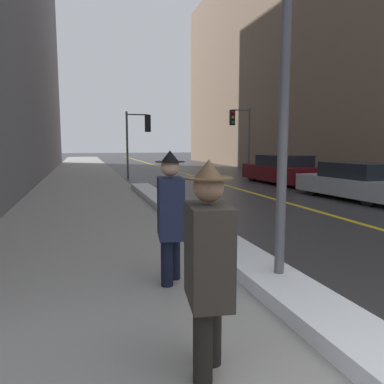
{
  "coord_description": "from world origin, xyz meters",
  "views": [
    {
      "loc": [
        -2.04,
        -1.59,
        1.79
      ],
      "look_at": [
        -0.4,
        4.0,
        1.05
      ],
      "focal_mm": 35.0,
      "sensor_mm": 36.0,
      "label": 1
    }
  ],
  "objects_px": {
    "traffic_light_far": "(239,126)",
    "pedestrian_in_fedora": "(208,260)",
    "traffic_light_near": "(140,131)",
    "parked_car_maroon": "(283,170)",
    "fire_hydrant": "(178,204)",
    "lamp_post": "(285,59)",
    "pedestrian_nearside": "(170,212)",
    "parked_car_silver": "(357,182)"
  },
  "relations": [
    {
      "from": "traffic_light_near",
      "to": "parked_car_maroon",
      "type": "distance_m",
      "value": 7.73
    },
    {
      "from": "traffic_light_far",
      "to": "pedestrian_nearside",
      "type": "bearing_deg",
      "value": 66.64
    },
    {
      "from": "traffic_light_far",
      "to": "parked_car_maroon",
      "type": "xyz_separation_m",
      "value": [
        -0.28,
        -5.73,
        -2.27
      ]
    },
    {
      "from": "parked_car_maroon",
      "to": "fire_hydrant",
      "type": "height_order",
      "value": "parked_car_maroon"
    },
    {
      "from": "traffic_light_near",
      "to": "parked_car_maroon",
      "type": "bearing_deg",
      "value": -36.24
    },
    {
      "from": "traffic_light_near",
      "to": "pedestrian_nearside",
      "type": "distance_m",
      "value": 15.64
    },
    {
      "from": "fire_hydrant",
      "to": "parked_car_maroon",
      "type": "bearing_deg",
      "value": 44.86
    },
    {
      "from": "traffic_light_near",
      "to": "pedestrian_in_fedora",
      "type": "height_order",
      "value": "traffic_light_near"
    },
    {
      "from": "traffic_light_near",
      "to": "pedestrian_in_fedora",
      "type": "distance_m",
      "value": 17.61
    },
    {
      "from": "parked_car_maroon",
      "to": "traffic_light_far",
      "type": "bearing_deg",
      "value": -5.81
    },
    {
      "from": "lamp_post",
      "to": "fire_hydrant",
      "type": "xyz_separation_m",
      "value": [
        -0.12,
        4.68,
        -2.44
      ]
    },
    {
      "from": "pedestrian_in_fedora",
      "to": "pedestrian_nearside",
      "type": "relative_size",
      "value": 0.98
    },
    {
      "from": "lamp_post",
      "to": "traffic_light_near",
      "type": "relative_size",
      "value": 1.32
    },
    {
      "from": "traffic_light_near",
      "to": "fire_hydrant",
      "type": "height_order",
      "value": "traffic_light_near"
    },
    {
      "from": "pedestrian_nearside",
      "to": "fire_hydrant",
      "type": "distance_m",
      "value": 4.35
    },
    {
      "from": "fire_hydrant",
      "to": "pedestrian_nearside",
      "type": "bearing_deg",
      "value": -105.54
    },
    {
      "from": "pedestrian_nearside",
      "to": "traffic_light_far",
      "type": "bearing_deg",
      "value": 161.66
    },
    {
      "from": "traffic_light_far",
      "to": "fire_hydrant",
      "type": "height_order",
      "value": "traffic_light_far"
    },
    {
      "from": "traffic_light_near",
      "to": "pedestrian_in_fedora",
      "type": "xyz_separation_m",
      "value": [
        -2.11,
        -17.41,
        -1.61
      ]
    },
    {
      "from": "lamp_post",
      "to": "traffic_light_far",
      "type": "distance_m",
      "value": 18.29
    },
    {
      "from": "pedestrian_nearside",
      "to": "traffic_light_near",
      "type": "bearing_deg",
      "value": -179.45
    },
    {
      "from": "parked_car_silver",
      "to": "parked_car_maroon",
      "type": "xyz_separation_m",
      "value": [
        0.16,
        5.1,
        0.05
      ]
    },
    {
      "from": "parked_car_silver",
      "to": "fire_hydrant",
      "type": "relative_size",
      "value": 6.08
    },
    {
      "from": "lamp_post",
      "to": "parked_car_maroon",
      "type": "bearing_deg",
      "value": 60.02
    },
    {
      "from": "parked_car_maroon",
      "to": "fire_hydrant",
      "type": "distance_m",
      "value": 9.33
    },
    {
      "from": "lamp_post",
      "to": "pedestrian_in_fedora",
      "type": "relative_size",
      "value": 2.75
    },
    {
      "from": "parked_car_silver",
      "to": "lamp_post",
      "type": "bearing_deg",
      "value": 129.61
    },
    {
      "from": "pedestrian_in_fedora",
      "to": "parked_car_silver",
      "type": "xyz_separation_m",
      "value": [
        7.77,
        7.61,
        -0.35
      ]
    },
    {
      "from": "lamp_post",
      "to": "pedestrian_in_fedora",
      "type": "bearing_deg",
      "value": -134.86
    },
    {
      "from": "traffic_light_near",
      "to": "traffic_light_far",
      "type": "bearing_deg",
      "value": 12.17
    },
    {
      "from": "lamp_post",
      "to": "traffic_light_far",
      "type": "xyz_separation_m",
      "value": [
        6.78,
        16.98,
        0.09
      ]
    },
    {
      "from": "parked_car_silver",
      "to": "parked_car_maroon",
      "type": "height_order",
      "value": "parked_car_maroon"
    },
    {
      "from": "parked_car_silver",
      "to": "fire_hydrant",
      "type": "height_order",
      "value": "parked_car_silver"
    },
    {
      "from": "lamp_post",
      "to": "parked_car_silver",
      "type": "height_order",
      "value": "lamp_post"
    },
    {
      "from": "lamp_post",
      "to": "fire_hydrant",
      "type": "distance_m",
      "value": 5.28
    },
    {
      "from": "pedestrian_in_fedora",
      "to": "fire_hydrant",
      "type": "distance_m",
      "value": 6.29
    },
    {
      "from": "parked_car_maroon",
      "to": "traffic_light_near",
      "type": "bearing_deg",
      "value": 48.08
    },
    {
      "from": "traffic_light_far",
      "to": "pedestrian_in_fedora",
      "type": "relative_size",
      "value": 2.36
    },
    {
      "from": "pedestrian_nearside",
      "to": "parked_car_maroon",
      "type": "height_order",
      "value": "pedestrian_nearside"
    },
    {
      "from": "traffic_light_near",
      "to": "fire_hydrant",
      "type": "xyz_separation_m",
      "value": [
        -0.79,
        -11.29,
        -2.18
      ]
    },
    {
      "from": "lamp_post",
      "to": "parked_car_maroon",
      "type": "distance_m",
      "value": 13.18
    },
    {
      "from": "pedestrian_nearside",
      "to": "fire_hydrant",
      "type": "height_order",
      "value": "pedestrian_nearside"
    }
  ]
}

